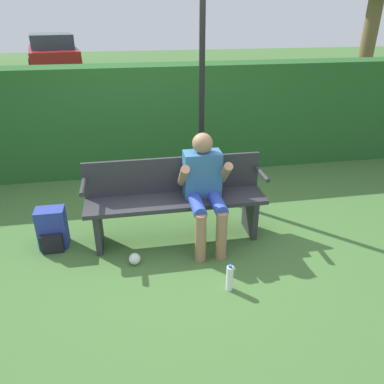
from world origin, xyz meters
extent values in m
plane|color=#426B33|center=(0.00, 0.00, 0.00)|extent=(40.00, 40.00, 0.00)
cube|color=#235623|center=(0.00, 2.05, 0.78)|extent=(12.00, 0.51, 1.57)
cube|color=#2D2D33|center=(0.00, 0.00, 0.47)|extent=(1.89, 0.42, 0.05)
cube|color=#2D2D33|center=(0.00, 0.19, 0.68)|extent=(1.89, 0.04, 0.39)
cube|color=#2D2D33|center=(-0.82, 0.00, 0.22)|extent=(0.06, 0.38, 0.44)
cube|color=#2D2D33|center=(0.82, 0.00, 0.22)|extent=(0.06, 0.38, 0.44)
cylinder|color=#2D2D33|center=(-0.92, 0.00, 0.71)|extent=(0.05, 0.38, 0.05)
cylinder|color=#2D2D33|center=(0.92, 0.00, 0.71)|extent=(0.05, 0.38, 0.05)
cube|color=#336699|center=(0.28, 0.04, 0.73)|extent=(0.38, 0.22, 0.49)
sphere|color=#997051|center=(0.28, 0.04, 1.07)|extent=(0.21, 0.21, 0.21)
cylinder|color=#2D47B7|center=(0.18, -0.19, 0.52)|extent=(0.13, 0.47, 0.13)
cylinder|color=#2D47B7|center=(0.39, -0.19, 0.52)|extent=(0.13, 0.47, 0.13)
cylinder|color=#997051|center=(0.18, -0.43, 0.26)|extent=(0.11, 0.11, 0.52)
cylinder|color=#997051|center=(0.39, -0.43, 0.26)|extent=(0.11, 0.11, 0.52)
cylinder|color=#997051|center=(0.07, -0.08, 0.78)|extent=(0.09, 0.30, 0.30)
cylinder|color=#997051|center=(0.50, -0.08, 0.78)|extent=(0.09, 0.30, 0.30)
cube|color=#283893|center=(-1.30, 0.09, 0.22)|extent=(0.29, 0.20, 0.44)
cube|color=black|center=(-1.30, -0.04, 0.11)|extent=(0.22, 0.07, 0.20)
cylinder|color=white|center=(0.35, -0.90, 0.12)|extent=(0.06, 0.06, 0.25)
cylinder|color=#2D66B2|center=(0.35, -0.90, 0.26)|extent=(0.04, 0.04, 0.02)
cylinder|color=black|center=(0.47, 1.02, 1.40)|extent=(0.07, 0.07, 2.79)
cube|color=maroon|center=(-3.14, 13.15, 0.51)|extent=(2.48, 4.07, 0.65)
cube|color=#333D4C|center=(-3.14, 13.15, 1.10)|extent=(1.89, 2.09, 0.52)
cylinder|color=black|center=(-4.20, 14.14, 0.31)|extent=(0.29, 0.64, 0.62)
cylinder|color=black|center=(-2.53, 14.47, 0.31)|extent=(0.29, 0.64, 0.62)
cylinder|color=black|center=(-3.75, 11.83, 0.31)|extent=(0.29, 0.64, 0.62)
cylinder|color=black|center=(-2.08, 12.16, 0.31)|extent=(0.29, 0.64, 0.62)
cylinder|color=brown|center=(4.86, 4.48, 1.49)|extent=(0.31, 0.31, 2.98)
sphere|color=silver|center=(-0.47, -0.38, 0.06)|extent=(0.11, 0.11, 0.11)
camera|label=1|loc=(-0.44, -3.44, 2.29)|focal=35.00mm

